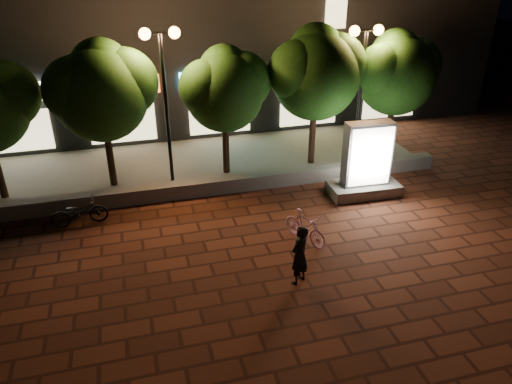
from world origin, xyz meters
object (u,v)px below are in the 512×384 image
object	(u,v)px
street_lamp_right	(364,60)
ad_kiosk	(366,166)
tree_left	(102,88)
scooter_parked	(79,212)
tree_right	(317,70)
tree_mid	(225,87)
scooter_pink	(305,227)
street_lamp_left	(163,68)
tree_far_right	(397,70)
rider	(299,255)

from	to	relation	value
street_lamp_right	ad_kiosk	world-z (taller)	street_lamp_right
tree_left	scooter_parked	bearing A→B (deg)	-112.85
tree_right	tree_mid	bearing A→B (deg)	-180.00
tree_mid	scooter_parked	size ratio (longest dim) A/B	2.76
scooter_pink	scooter_parked	bearing A→B (deg)	131.89
street_lamp_left	scooter_parked	world-z (taller)	street_lamp_left
tree_left	tree_mid	world-z (taller)	tree_left
tree_right	tree_far_right	bearing A→B (deg)	-0.00
tree_left	scooter_pink	size ratio (longest dim) A/B	3.14
tree_mid	scooter_pink	xyz separation A→B (m)	(1.11, -5.12, -2.75)
tree_right	rider	xyz separation A→B (m)	(-2.99, -6.79, -2.77)
street_lamp_left	scooter_parked	distance (m)	5.17
rider	tree_right	bearing A→B (deg)	-148.28
tree_left	ad_kiosk	distance (m)	8.88
tree_left	scooter_pink	distance (m)	7.82
tree_left	tree_right	bearing A→B (deg)	0.00
street_lamp_left	scooter_parked	size ratio (longest dim) A/B	3.18
ad_kiosk	scooter_pink	world-z (taller)	ad_kiosk
tree_right	rider	distance (m)	7.92
tree_right	rider	size ratio (longest dim) A/B	3.18
rider	street_lamp_left	bearing A→B (deg)	-104.60
tree_mid	ad_kiosk	bearing A→B (deg)	-35.31
tree_mid	rider	xyz separation A→B (m)	(0.32, -6.79, -2.42)
tree_right	scooter_pink	xyz separation A→B (m)	(-2.20, -5.12, -3.10)
tree_mid	street_lamp_right	world-z (taller)	street_lamp_right
tree_mid	street_lamp_left	world-z (taller)	street_lamp_left
tree_far_right	ad_kiosk	xyz separation A→B (m)	(-2.45, -2.87, -2.35)
ad_kiosk	rider	size ratio (longest dim) A/B	1.58
street_lamp_left	scooter_pink	bearing A→B (deg)	-56.94
tree_mid	street_lamp_left	bearing A→B (deg)	-172.69
tree_mid	scooter_parked	world-z (taller)	tree_mid
street_lamp_left	scooter_pink	size ratio (longest dim) A/B	3.32
scooter_pink	street_lamp_left	bearing A→B (deg)	98.32
tree_left	rider	bearing A→B (deg)	-57.58
tree_right	scooter_parked	distance (m)	9.24
tree_left	ad_kiosk	size ratio (longest dim) A/B	1.94
scooter_parked	rider	bearing A→B (deg)	-134.09
tree_left	street_lamp_left	size ratio (longest dim) A/B	0.94
street_lamp_right	ad_kiosk	xyz separation A→B (m)	(-0.90, -2.60, -2.88)
street_lamp_left	tree_mid	bearing A→B (deg)	7.31
street_lamp_left	rider	size ratio (longest dim) A/B	3.25
tree_mid	street_lamp_right	bearing A→B (deg)	-3.04
street_lamp_right	scooter_pink	size ratio (longest dim) A/B	3.19
rider	scooter_parked	distance (m)	6.89
tree_left	street_lamp_left	bearing A→B (deg)	-7.70
tree_right	scooter_parked	xyz separation A→B (m)	(-8.34, -2.46, -3.14)
tree_right	tree_far_right	distance (m)	3.20
tree_far_right	scooter_parked	distance (m)	12.16
scooter_pink	tree_left	bearing A→B (deg)	110.19
tree_mid	ad_kiosk	size ratio (longest dim) A/B	1.78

